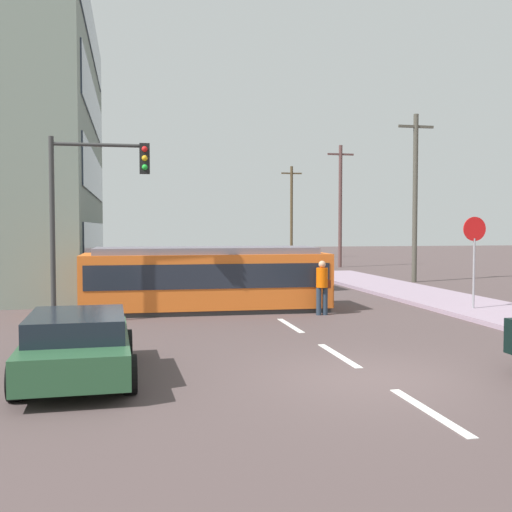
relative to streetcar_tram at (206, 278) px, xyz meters
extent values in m
plane|color=#4E3F3E|center=(1.89, 0.55, -1.06)|extent=(120.00, 120.00, 0.00)
cube|color=#9B8497|center=(8.69, -3.45, -0.99)|extent=(3.20, 36.00, 0.14)
cube|color=silver|center=(1.89, -11.45, -1.06)|extent=(0.16, 2.40, 0.01)
cube|color=silver|center=(1.89, -7.45, -1.06)|extent=(0.16, 2.40, 0.01)
cube|color=silver|center=(1.89, -3.45, -1.06)|extent=(0.16, 2.40, 0.01)
cube|color=silver|center=(1.89, 6.00, -1.06)|extent=(0.16, 2.40, 0.01)
cube|color=silver|center=(1.89, 12.00, -1.06)|extent=(0.16, 2.40, 0.01)
cube|color=#2D3847|center=(-4.01, 10.28, 0.86)|extent=(0.06, 14.99, 1.92)
cube|color=#2D3847|center=(-4.01, 10.28, 4.06)|extent=(0.06, 14.99, 1.92)
cube|color=#2D3847|center=(-4.01, 10.28, 7.26)|extent=(0.06, 14.99, 1.92)
cube|color=#2D3847|center=(-4.01, 10.28, 10.46)|extent=(0.06, 14.99, 1.92)
cube|color=orange|center=(0.00, 0.00, -0.06)|extent=(7.83, 2.65, 1.70)
cube|color=#2D2D2D|center=(0.00, 0.00, -0.99)|extent=(7.67, 2.52, 0.15)
cube|color=slate|center=(0.00, 0.00, 0.89)|extent=(7.04, 2.26, 0.20)
cube|color=#1E232D|center=(0.00, 0.00, 0.14)|extent=(7.52, 2.68, 0.75)
cube|color=#B7B8B8|center=(1.03, 5.96, -0.02)|extent=(2.63, 5.66, 1.48)
cube|color=black|center=(0.97, 3.21, 0.20)|extent=(2.25, 0.17, 0.89)
cube|color=black|center=(1.03, 5.96, 0.25)|extent=(2.65, 4.82, 0.59)
cylinder|color=black|center=(0.99, 4.16, -0.61)|extent=(2.57, 0.96, 0.90)
cylinder|color=black|center=(1.08, 7.75, -0.61)|extent=(2.57, 0.96, 0.90)
cylinder|color=#243242|center=(3.26, -1.68, -0.64)|extent=(0.16, 0.16, 0.85)
cylinder|color=#243242|center=(3.46, -1.68, -0.64)|extent=(0.16, 0.16, 0.85)
cylinder|color=#E65505|center=(3.36, -1.68, 0.09)|extent=(0.36, 0.36, 0.60)
sphere|color=tan|center=(3.36, -1.68, 0.50)|extent=(0.22, 0.22, 0.22)
cube|color=maroon|center=(3.58, -1.63, -0.11)|extent=(0.11, 0.20, 0.24)
cube|color=#2A5635|center=(-3.32, -8.38, -0.55)|extent=(1.87, 4.19, 0.55)
cube|color=black|center=(-3.31, -8.53, -0.07)|extent=(1.68, 2.32, 0.40)
cylinder|color=black|center=(-4.23, -7.16, -0.74)|extent=(0.24, 0.65, 0.64)
cylinder|color=black|center=(-2.48, -7.11, -0.74)|extent=(0.24, 0.65, 0.64)
cylinder|color=black|center=(-4.15, -9.65, -0.74)|extent=(0.24, 0.65, 0.64)
cylinder|color=black|center=(-2.40, -9.60, -0.74)|extent=(0.24, 0.65, 0.64)
cube|color=black|center=(-3.29, 4.00, -0.55)|extent=(1.92, 4.29, 0.55)
cube|color=black|center=(-3.29, 3.85, -0.07)|extent=(1.73, 2.38, 0.40)
cylinder|color=black|center=(-4.16, 5.30, -0.74)|extent=(0.24, 0.65, 0.64)
cylinder|color=black|center=(-2.35, 5.25, -0.74)|extent=(0.24, 0.65, 0.64)
cylinder|color=black|center=(-4.22, 2.75, -0.74)|extent=(0.24, 0.65, 0.64)
cylinder|color=black|center=(-2.41, 2.70, -0.74)|extent=(0.24, 0.65, 0.64)
cube|color=silver|center=(-2.94, 10.88, -0.55)|extent=(1.99, 4.08, 0.55)
cube|color=black|center=(-2.94, 10.73, -0.07)|extent=(1.79, 2.26, 0.40)
cylinder|color=black|center=(-3.91, 12.06, -0.74)|extent=(0.24, 0.65, 0.64)
cylinder|color=black|center=(-2.04, 12.11, -0.74)|extent=(0.24, 0.65, 0.64)
cylinder|color=black|center=(-3.85, 9.64, -0.74)|extent=(0.24, 0.65, 0.64)
cylinder|color=black|center=(-1.97, 9.70, -0.74)|extent=(0.24, 0.65, 0.64)
cube|color=black|center=(-2.99, 16.61, -0.55)|extent=(1.79, 4.42, 0.55)
cube|color=black|center=(-2.99, 16.46, -0.07)|extent=(1.62, 2.44, 0.40)
cylinder|color=black|center=(-3.83, 17.94, -0.74)|extent=(0.23, 0.64, 0.64)
cylinder|color=black|center=(-2.11, 17.92, -0.74)|extent=(0.23, 0.64, 0.64)
cylinder|color=black|center=(-3.87, 15.31, -0.74)|extent=(0.23, 0.64, 0.64)
cylinder|color=black|center=(-2.14, 15.28, -0.74)|extent=(0.23, 0.64, 0.64)
cylinder|color=gray|center=(8.20, -2.13, 0.18)|extent=(0.07, 0.07, 2.20)
cylinder|color=red|center=(8.20, -2.13, 1.58)|extent=(0.76, 0.04, 0.76)
cylinder|color=#333333|center=(-4.46, -2.13, 1.52)|extent=(0.14, 0.14, 5.15)
cylinder|color=#333333|center=(-3.22, -2.13, 3.89)|extent=(2.49, 0.10, 0.10)
cube|color=black|center=(-1.97, -2.13, 3.54)|extent=(0.28, 0.24, 0.84)
sphere|color=red|center=(-1.97, -2.26, 3.79)|extent=(0.16, 0.16, 0.16)
sphere|color=gold|center=(-1.97, -2.26, 3.54)|extent=(0.16, 0.16, 0.16)
sphere|color=green|center=(-1.97, -2.26, 3.29)|extent=(0.16, 0.16, 0.16)
cylinder|color=#4A473C|center=(11.22, 8.21, 3.02)|extent=(0.24, 0.24, 8.15)
cube|color=#4A473C|center=(11.22, 8.21, 6.49)|extent=(1.80, 0.12, 0.12)
cylinder|color=brown|center=(11.36, 19.52, 3.00)|extent=(0.24, 0.24, 8.12)
cube|color=brown|center=(11.36, 19.52, 6.46)|extent=(1.80, 0.12, 0.12)
cylinder|color=#4E3E28|center=(11.16, 31.51, 2.87)|extent=(0.24, 0.24, 7.87)
cube|color=#4E3E28|center=(11.16, 31.51, 6.21)|extent=(1.80, 0.12, 0.12)
camera|label=1|loc=(-2.37, -19.65, 1.65)|focal=43.17mm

